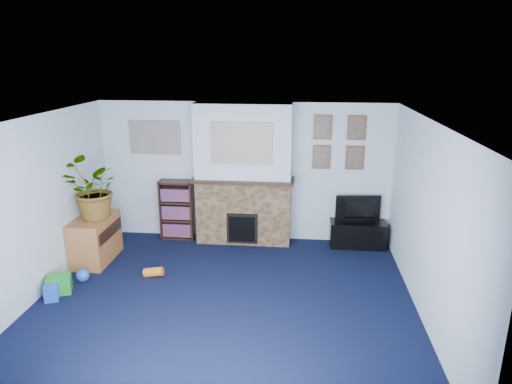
# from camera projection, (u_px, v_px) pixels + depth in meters

# --- Properties ---
(floor) EXTENTS (5.00, 4.50, 0.01)m
(floor) POSITION_uv_depth(u_px,v_px,m) (225.00, 301.00, 6.07)
(floor) COLOR black
(floor) RESTS_ON ground
(ceiling) EXTENTS (5.00, 4.50, 0.01)m
(ceiling) POSITION_uv_depth(u_px,v_px,m) (221.00, 121.00, 5.37)
(ceiling) COLOR white
(ceiling) RESTS_ON wall_back
(wall_back) EXTENTS (5.00, 0.04, 2.40)m
(wall_back) POSITION_uv_depth(u_px,v_px,m) (245.00, 172.00, 7.86)
(wall_back) COLOR silver
(wall_back) RESTS_ON ground
(wall_front) EXTENTS (5.00, 0.04, 2.40)m
(wall_front) POSITION_uv_depth(u_px,v_px,m) (174.00, 313.00, 3.58)
(wall_front) COLOR silver
(wall_front) RESTS_ON ground
(wall_left) EXTENTS (0.04, 4.50, 2.40)m
(wall_left) POSITION_uv_depth(u_px,v_px,m) (34.00, 210.00, 5.96)
(wall_left) COLOR silver
(wall_left) RESTS_ON ground
(wall_right) EXTENTS (0.04, 4.50, 2.40)m
(wall_right) POSITION_uv_depth(u_px,v_px,m) (428.00, 223.00, 5.48)
(wall_right) COLOR silver
(wall_right) RESTS_ON ground
(chimney_breast) EXTENTS (1.72, 0.50, 2.40)m
(chimney_breast) POSITION_uv_depth(u_px,v_px,m) (243.00, 176.00, 7.67)
(chimney_breast) COLOR brown
(chimney_breast) RESTS_ON ground
(collage_main) EXTENTS (1.00, 0.03, 0.68)m
(collage_main) POSITION_uv_depth(u_px,v_px,m) (241.00, 143.00, 7.30)
(collage_main) COLOR gray
(collage_main) RESTS_ON chimney_breast
(collage_left) EXTENTS (0.90, 0.03, 0.58)m
(collage_left) POSITION_uv_depth(u_px,v_px,m) (155.00, 137.00, 7.83)
(collage_left) COLOR gray
(collage_left) RESTS_ON wall_back
(portrait_tl) EXTENTS (0.30, 0.03, 0.40)m
(portrait_tl) POSITION_uv_depth(u_px,v_px,m) (323.00, 127.00, 7.49)
(portrait_tl) COLOR brown
(portrait_tl) RESTS_ON wall_back
(portrait_tr) EXTENTS (0.30, 0.03, 0.40)m
(portrait_tr) POSITION_uv_depth(u_px,v_px,m) (357.00, 128.00, 7.44)
(portrait_tr) COLOR brown
(portrait_tr) RESTS_ON wall_back
(portrait_bl) EXTENTS (0.30, 0.03, 0.40)m
(portrait_bl) POSITION_uv_depth(u_px,v_px,m) (321.00, 157.00, 7.63)
(portrait_bl) COLOR brown
(portrait_bl) RESTS_ON wall_back
(portrait_br) EXTENTS (0.30, 0.03, 0.40)m
(portrait_br) POSITION_uv_depth(u_px,v_px,m) (355.00, 158.00, 7.58)
(portrait_br) COLOR brown
(portrait_br) RESTS_ON wall_back
(tv_stand) EXTENTS (0.93, 0.39, 0.44)m
(tv_stand) POSITION_uv_depth(u_px,v_px,m) (357.00, 234.00, 7.75)
(tv_stand) COLOR black
(tv_stand) RESTS_ON ground
(television) EXTENTS (0.77, 0.18, 0.44)m
(television) POSITION_uv_depth(u_px,v_px,m) (359.00, 209.00, 7.64)
(television) COLOR black
(television) RESTS_ON tv_stand
(bookshelf) EXTENTS (0.58, 0.28, 1.05)m
(bookshelf) POSITION_uv_depth(u_px,v_px,m) (177.00, 211.00, 8.04)
(bookshelf) COLOR black
(bookshelf) RESTS_ON ground
(sideboard) EXTENTS (0.51, 0.92, 0.71)m
(sideboard) POSITION_uv_depth(u_px,v_px,m) (95.00, 239.00, 7.19)
(sideboard) COLOR #975D30
(sideboard) RESTS_ON ground
(potted_plant) EXTENTS (1.11, 1.12, 0.94)m
(potted_plant) POSITION_uv_depth(u_px,v_px,m) (91.00, 190.00, 6.90)
(potted_plant) COLOR #26661E
(potted_plant) RESTS_ON sideboard
(mantel_clock) EXTENTS (0.10, 0.06, 0.14)m
(mantel_clock) POSITION_uv_depth(u_px,v_px,m) (243.00, 175.00, 7.62)
(mantel_clock) COLOR gold
(mantel_clock) RESTS_ON chimney_breast
(mantel_candle) EXTENTS (0.05, 0.05, 0.15)m
(mantel_candle) POSITION_uv_depth(u_px,v_px,m) (264.00, 175.00, 7.58)
(mantel_candle) COLOR #B2BFC6
(mantel_candle) RESTS_ON chimney_breast
(mantel_teddy) EXTENTS (0.14, 0.14, 0.14)m
(mantel_teddy) POSITION_uv_depth(u_px,v_px,m) (210.00, 174.00, 7.67)
(mantel_teddy) COLOR slate
(mantel_teddy) RESTS_ON chimney_breast
(mantel_can) EXTENTS (0.07, 0.07, 0.13)m
(mantel_can) POSITION_uv_depth(u_px,v_px,m) (289.00, 176.00, 7.55)
(mantel_can) COLOR blue
(mantel_can) RESTS_ON chimney_breast
(green_crate) EXTENTS (0.38, 0.35, 0.25)m
(green_crate) POSITION_uv_depth(u_px,v_px,m) (59.00, 283.00, 6.25)
(green_crate) COLOR #198C26
(green_crate) RESTS_ON ground
(toy_ball) EXTENTS (0.19, 0.19, 0.19)m
(toy_ball) POSITION_uv_depth(u_px,v_px,m) (83.00, 276.00, 6.57)
(toy_ball) COLOR blue
(toy_ball) RESTS_ON ground
(toy_block) EXTENTS (0.23, 0.23, 0.21)m
(toy_block) POSITION_uv_depth(u_px,v_px,m) (51.00, 293.00, 6.06)
(toy_block) COLOR blue
(toy_block) RESTS_ON ground
(toy_tube) EXTENTS (0.30, 0.13, 0.17)m
(toy_tube) POSITION_uv_depth(u_px,v_px,m) (154.00, 272.00, 6.72)
(toy_tube) COLOR orange
(toy_tube) RESTS_ON ground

